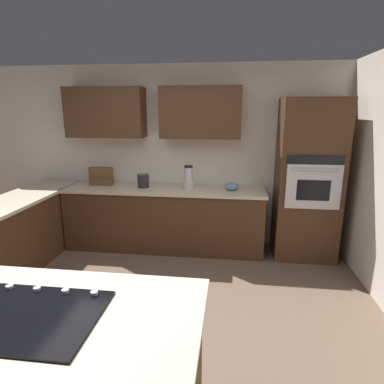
% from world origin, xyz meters
% --- Properties ---
extents(ground_plane, '(14.00, 14.00, 0.00)m').
position_xyz_m(ground_plane, '(0.00, 0.00, 0.00)').
color(ground_plane, brown).
extents(wall_back, '(6.00, 0.44, 2.60)m').
position_xyz_m(wall_back, '(0.07, -2.05, 1.46)').
color(wall_back, silver).
rests_on(wall_back, ground).
extents(lower_cabinets_back, '(2.80, 0.60, 0.86)m').
position_xyz_m(lower_cabinets_back, '(0.10, -1.72, 0.43)').
color(lower_cabinets_back, '#472B19').
rests_on(lower_cabinets_back, ground).
extents(countertop_back, '(2.84, 0.64, 0.04)m').
position_xyz_m(countertop_back, '(0.10, -1.72, 0.88)').
color(countertop_back, beige).
rests_on(countertop_back, lower_cabinets_back).
extents(island_top, '(1.85, 1.03, 0.04)m').
position_xyz_m(island_top, '(0.21, 1.21, 0.88)').
color(island_top, beige).
rests_on(island_top, island_base).
extents(wall_oven, '(0.80, 0.66, 2.12)m').
position_xyz_m(wall_oven, '(-1.85, -1.72, 1.06)').
color(wall_oven, '#472B19').
rests_on(wall_oven, ground).
extents(cooktop, '(0.76, 0.56, 0.03)m').
position_xyz_m(cooktop, '(0.21, 1.21, 0.91)').
color(cooktop, black).
rests_on(cooktop, island_top).
extents(blender, '(0.15, 0.15, 0.33)m').
position_xyz_m(blender, '(-0.25, -1.73, 1.04)').
color(blender, beige).
rests_on(blender, countertop_back).
extents(mixing_bowl, '(0.20, 0.20, 0.11)m').
position_xyz_m(mixing_bowl, '(-0.85, -1.73, 0.95)').
color(mixing_bowl, '#668CB2').
rests_on(mixing_bowl, countertop_back).
extents(spice_rack, '(0.34, 0.11, 0.27)m').
position_xyz_m(spice_rack, '(1.05, -1.80, 1.03)').
color(spice_rack, brown).
rests_on(spice_rack, countertop_back).
extents(kettle, '(0.16, 0.16, 0.19)m').
position_xyz_m(kettle, '(0.40, -1.73, 0.99)').
color(kettle, '#262628').
rests_on(kettle, countertop_back).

